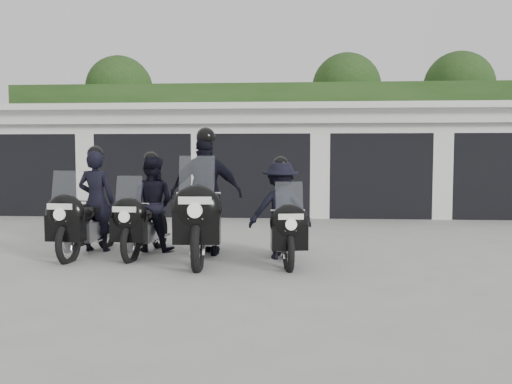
# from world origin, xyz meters

# --- Properties ---
(ground) EXTENTS (80.00, 80.00, 0.00)m
(ground) POSITION_xyz_m (0.00, 0.00, 0.00)
(ground) COLOR gray
(ground) RESTS_ON ground
(garage_block) EXTENTS (16.40, 6.80, 2.96)m
(garage_block) POSITION_xyz_m (-0.00, 8.06, 1.42)
(garage_block) COLOR silver
(garage_block) RESTS_ON ground
(background_vegetation) EXTENTS (20.00, 3.90, 5.80)m
(background_vegetation) POSITION_xyz_m (0.37, 12.92, 2.77)
(background_vegetation) COLOR #1C3714
(background_vegetation) RESTS_ON ground
(police_bike_a) EXTENTS (0.73, 2.14, 1.86)m
(police_bike_a) POSITION_xyz_m (-2.52, 0.14, 0.74)
(police_bike_a) COLOR black
(police_bike_a) RESTS_ON ground
(police_bike_b) EXTENTS (0.84, 2.02, 1.76)m
(police_bike_b) POSITION_xyz_m (-1.56, 0.32, 0.74)
(police_bike_b) COLOR black
(police_bike_b) RESTS_ON ground
(police_bike_c) EXTENTS (1.21, 2.49, 2.16)m
(police_bike_c) POSITION_xyz_m (-0.53, -0.03, 0.92)
(police_bike_c) COLOR black
(police_bike_c) RESTS_ON ground
(police_bike_d) EXTENTS (1.08, 1.92, 1.68)m
(police_bike_d) POSITION_xyz_m (0.70, -0.16, 0.72)
(police_bike_d) COLOR black
(police_bike_d) RESTS_ON ground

